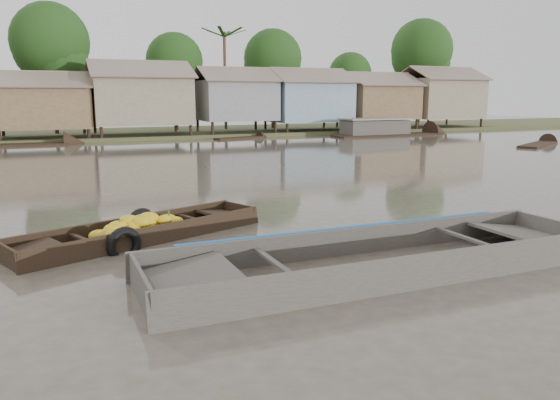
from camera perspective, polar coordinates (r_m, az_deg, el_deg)
name	(u,v)px	position (r m, az deg, el deg)	size (l,w,h in m)	color
ground	(256,245)	(11.13, -2.54, -4.74)	(120.00, 120.00, 0.00)	#484237
riverbank	(142,94)	(42.45, -14.21, 10.68)	(120.00, 12.47, 10.22)	#384723
banana_boat	(138,233)	(11.88, -14.60, -3.34)	(5.63, 3.27, 0.77)	black
viewer_boat	(382,265)	(9.75, 10.57, -6.71)	(8.37, 2.22, 0.67)	#3C3633
distant_boats	(309,135)	(38.52, 3.09, 6.75)	(45.89, 14.77, 1.38)	black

